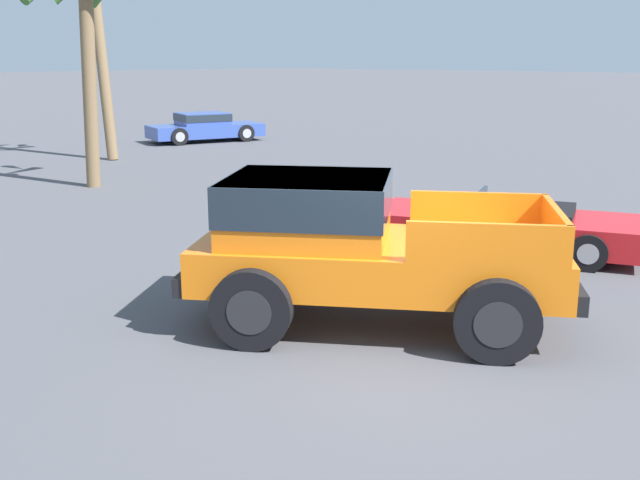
# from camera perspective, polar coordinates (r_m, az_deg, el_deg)

# --- Properties ---
(ground_plane) EXTENTS (320.00, 320.00, 0.00)m
(ground_plane) POSITION_cam_1_polar(r_m,az_deg,el_deg) (9.39, 5.72, -7.34)
(ground_plane) COLOR #4C4C51
(orange_pickup_truck) EXTENTS (4.32, 5.12, 1.90)m
(orange_pickup_truck) POSITION_cam_1_polar(r_m,az_deg,el_deg) (9.54, 2.43, -0.06)
(orange_pickup_truck) COLOR orange
(orange_pickup_truck) RESTS_ON ground_plane
(red_convertible_car) EXTENTS (3.23, 4.90, 1.03)m
(red_convertible_car) POSITION_cam_1_polar(r_m,az_deg,el_deg) (13.68, 14.09, 0.91)
(red_convertible_car) COLOR red
(red_convertible_car) RESTS_ON ground_plane
(parked_car_blue) EXTENTS (4.88, 3.17, 1.16)m
(parked_car_blue) POSITION_cam_1_polar(r_m,az_deg,el_deg) (31.10, -8.78, 8.53)
(parked_car_blue) COLOR #334C9E
(parked_car_blue) RESTS_ON ground_plane
(palm_tree_short) EXTENTS (3.10, 2.97, 6.01)m
(palm_tree_short) POSITION_cam_1_polar(r_m,az_deg,el_deg) (20.69, -17.56, 16.54)
(palm_tree_short) COLOR brown
(palm_tree_short) RESTS_ON ground_plane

